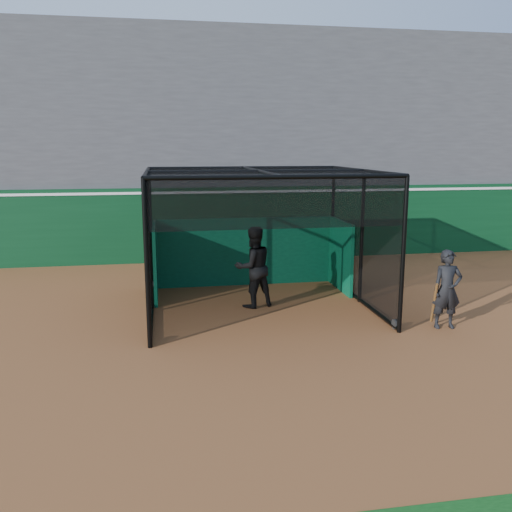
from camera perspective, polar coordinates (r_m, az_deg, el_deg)
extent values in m
plane|color=brown|center=(10.74, 1.33, -9.45)|extent=(120.00, 120.00, 0.00)
cube|color=#0A381A|center=(18.63, -3.73, 3.42)|extent=(50.00, 0.45, 2.50)
cube|color=white|center=(18.51, -3.78, 6.79)|extent=(50.00, 0.50, 0.08)
cube|color=#4C4C4F|center=(22.31, -4.92, 11.47)|extent=(50.00, 7.85, 7.75)
cube|color=#4C4C4F|center=(26.12, -5.81, 21.30)|extent=(50.00, 0.30, 1.20)
cube|color=#085233|center=(15.17, -1.16, 0.47)|extent=(5.03, 0.10, 1.90)
cylinder|color=black|center=(11.01, -11.09, -8.53)|extent=(0.08, 0.22, 0.22)
cylinder|color=black|center=(12.02, 14.44, -6.97)|extent=(0.08, 0.22, 0.22)
cylinder|color=black|center=(15.11, -10.81, -3.05)|extent=(0.08, 0.22, 0.22)
cylinder|color=black|center=(15.85, 8.13, -2.27)|extent=(0.08, 0.22, 0.22)
imported|color=black|center=(13.05, -0.28, -1.17)|extent=(1.14, 1.00, 1.97)
imported|color=black|center=(12.23, 19.47, -3.33)|extent=(0.66, 0.47, 1.70)
cylinder|color=#593819|center=(12.23, 18.24, -4.71)|extent=(0.15, 0.36, 0.93)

